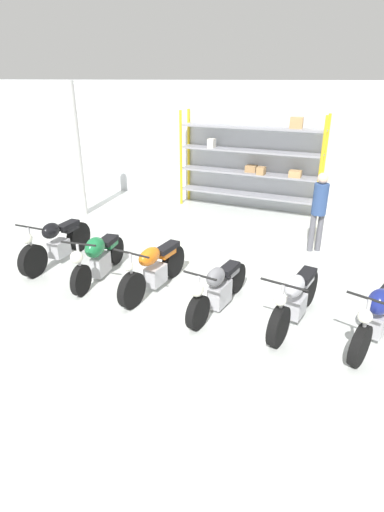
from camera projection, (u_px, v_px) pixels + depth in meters
ground_plane at (183, 300)px, 7.18m from camera, size 30.00×30.00×0.00m
back_wall at (274, 148)px, 11.46m from camera, size 30.00×0.08×3.60m
shelving_rack at (251, 161)px, 11.51m from camera, size 4.19×0.63×2.80m
support_pillar at (76, 152)px, 10.96m from camera, size 0.28×0.28×3.60m
motorcycle_black at (57, 243)px, 8.48m from camera, size 0.68×2.12×1.04m
motorcycle_green at (98, 256)px, 7.78m from camera, size 0.68×2.00×1.00m
motorcycle_orange at (154, 268)px, 7.35m from camera, size 0.72×2.01×1.01m
motorcycle_grey at (218, 288)px, 6.75m from camera, size 0.58×1.96×0.92m
motorcycle_silver at (295, 299)px, 6.35m from camera, size 0.70×2.01×1.00m
motorcycle_blue at (379, 314)px, 5.89m from camera, size 0.82×2.02×1.03m
person_browsing at (319, 206)px, 8.81m from camera, size 0.44×0.44×1.80m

